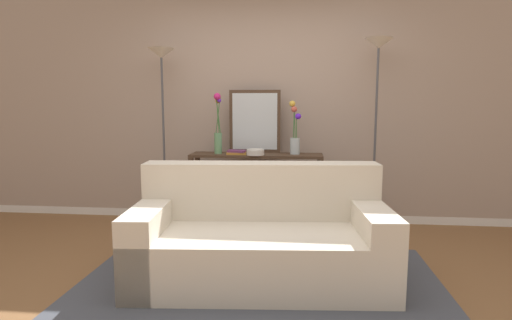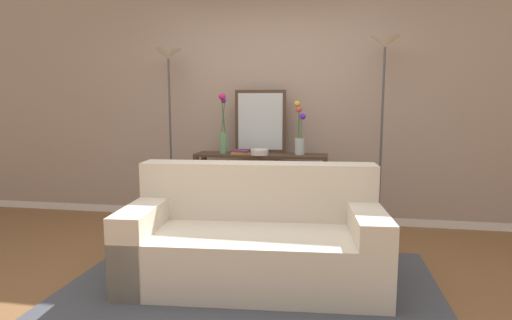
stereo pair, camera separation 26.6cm
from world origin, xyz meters
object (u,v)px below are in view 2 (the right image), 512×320
Objects in this scene: console_table at (261,177)px; book_stack at (241,152)px; vase_short_flowers at (300,136)px; vase_tall_flowers at (223,130)px; couch at (254,240)px; fruit_bowl at (259,152)px; wall_mirror at (260,121)px; book_row_under_console at (225,221)px; floor_lamp_left at (169,88)px; floor_lamp_right at (384,81)px.

book_stack reaches higher than console_table.
vase_short_flowers is 0.65m from book_stack.
vase_tall_flowers reaches higher than book_stack.
couch is at bearing -66.09° from vase_tall_flowers.
vase_tall_flowers is 0.48m from fruit_bowl.
fruit_bowl is (0.42, -0.09, -0.22)m from vase_tall_flowers.
book_row_under_console is (-0.38, -0.14, -1.11)m from wall_mirror.
couch is 1.65m from vase_tall_flowers.
couch is 3.47× the size of vase_short_flowers.
floor_lamp_right reaches higher than floor_lamp_left.
floor_lamp_left is 2.83× the size of wall_mirror.
couch is 5.69× the size of book_row_under_console.
console_table is 0.66m from vase_tall_flowers.
vase_tall_flowers is 1.87× the size of book_row_under_console.
floor_lamp_left is 9.13× the size of book_stack.
wall_mirror is at bearing 51.45° from book_stack.
floor_lamp_right is at bearing 0.23° from vase_tall_flowers.
couch is 1.49m from book_row_under_console.
book_stack is (-0.20, 0.03, -0.01)m from fruit_bowl.
book_stack is at bearing 171.55° from fruit_bowl.
book_row_under_console is (0.62, 0.01, -1.48)m from floor_lamp_left.
console_table reaches higher than book_row_under_console.
vase_short_flowers reaches higher than fruit_bowl.
couch is 0.98× the size of floor_lamp_right.
floor_lamp_left is 3.42× the size of vase_short_flowers.
floor_lamp_right reaches higher than book_row_under_console.
vase_tall_flowers is at bearing -0.63° from floor_lamp_left.
couch is at bearing -73.48° from book_stack.
floor_lamp_left is 1.07m from wall_mirror.
wall_mirror reaches higher than console_table.
fruit_bowl reaches higher than book_row_under_console.
vase_tall_flowers is at bearing -179.77° from floor_lamp_right.
fruit_bowl is at bearing -8.45° from book_stack.
vase_short_flowers is (-0.83, 0.03, -0.56)m from floor_lamp_right.
vase_tall_flowers reaches higher than couch.
vase_tall_flowers reaches higher than fruit_bowl.
floor_lamp_right is (1.25, -0.01, 1.02)m from console_table.
book_stack is at bearing -177.46° from floor_lamp_right.
book_stack is (-0.38, 1.28, 0.53)m from couch.
floor_lamp_right is 10.66× the size of fruit_bowl.
vase_short_flowers is at bearing 80.15° from couch.
fruit_bowl is (1.03, -0.09, -0.68)m from floor_lamp_left.
vase_tall_flowers is 3.44× the size of fruit_bowl.
floor_lamp_left reaches higher than vase_short_flowers.
floor_lamp_right is 1.45m from fruit_bowl.
vase_tall_flowers is (-0.59, 1.33, 0.77)m from couch.
book_stack is at bearing -128.55° from wall_mirror.
floor_lamp_left is at bearing 174.73° from fruit_bowl.
floor_lamp_right is at bearing -1.91° from vase_short_flowers.
console_table is 7.52× the size of fruit_bowl.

